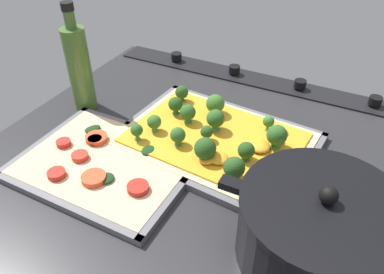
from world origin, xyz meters
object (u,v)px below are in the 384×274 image
object	(u,v)px
baking_tray_front	(214,143)
oil_bottle	(79,67)
broccoli_pizza	(215,136)
baking_tray_back	(107,165)
cooking_pot	(318,229)
veggie_pizza_back	(105,162)

from	to	relation	value
baking_tray_front	oil_bottle	distance (cm)	32.32
broccoli_pizza	oil_bottle	size ratio (longest dim) A/B	1.56
baking_tray_back	cooking_pot	size ratio (longest dim) A/B	1.08
baking_tray_back	veggie_pizza_back	bearing A→B (deg)	29.49
veggie_pizza_back	oil_bottle	xyz separation A→B (cm)	(16.09, -14.37, 8.54)
broccoli_pizza	baking_tray_front	bearing A→B (deg)	-66.17
baking_tray_front	baking_tray_back	bearing A→B (deg)	44.88
broccoli_pizza	baking_tray_back	distance (cm)	20.64
baking_tray_front	baking_tray_back	size ratio (longest dim) A/B	1.25
baking_tray_front	cooking_pot	bearing A→B (deg)	143.38
broccoli_pizza	veggie_pizza_back	xyz separation A→B (cm)	(14.96, 14.50, -1.00)
broccoli_pizza	baking_tray_back	size ratio (longest dim) A/B	1.17
oil_bottle	veggie_pizza_back	bearing A→B (deg)	138.22
oil_bottle	baking_tray_front	bearing A→B (deg)	-179.39
baking_tray_front	veggie_pizza_back	world-z (taller)	veggie_pizza_back
broccoli_pizza	oil_bottle	xyz separation A→B (cm)	(31.05, 0.13, 7.54)
broccoli_pizza	baking_tray_back	world-z (taller)	broccoli_pizza
cooking_pot	oil_bottle	xyz separation A→B (cm)	(53.38, -16.33, 4.37)
baking_tray_front	veggie_pizza_back	xyz separation A→B (cm)	(14.87, 14.70, 0.72)
veggie_pizza_back	cooking_pot	xyz separation A→B (cm)	(-37.29, 1.96, 4.17)
baking_tray_back	cooking_pot	bearing A→B (deg)	176.77
oil_bottle	baking_tray_back	bearing A→B (deg)	138.91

